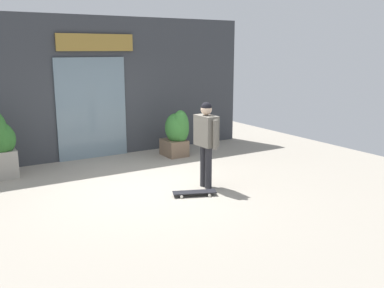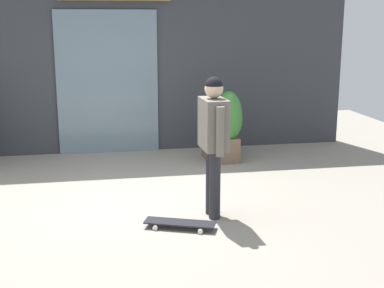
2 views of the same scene
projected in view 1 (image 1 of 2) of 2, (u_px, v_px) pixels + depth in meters
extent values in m
plane|color=gray|center=(146.00, 186.00, 8.23)|extent=(12.00, 12.00, 0.00)
cube|color=#383A3F|center=(94.00, 88.00, 10.25)|extent=(8.19, 0.25, 3.37)
cube|color=slate|center=(92.00, 109.00, 10.17)|extent=(1.69, 0.06, 2.41)
cube|color=olive|center=(96.00, 42.00, 9.90)|extent=(1.84, 0.05, 0.39)
cylinder|color=#28282D|center=(208.00, 168.00, 8.03)|extent=(0.13, 0.13, 0.81)
cylinder|color=#28282D|center=(204.00, 166.00, 8.16)|extent=(0.13, 0.13, 0.81)
cube|color=#6B665B|center=(206.00, 131.00, 7.95)|extent=(0.28, 0.48, 0.58)
cylinder|color=#6B665B|center=(215.00, 135.00, 7.72)|extent=(0.09, 0.09, 0.55)
cylinder|color=#6B665B|center=(198.00, 130.00, 8.18)|extent=(0.09, 0.09, 0.55)
sphere|color=beige|center=(206.00, 109.00, 7.86)|extent=(0.21, 0.21, 0.21)
sphere|color=black|center=(206.00, 107.00, 7.85)|extent=(0.20, 0.20, 0.20)
cube|color=black|center=(195.00, 192.00, 7.69)|extent=(0.81, 0.48, 0.02)
cylinder|color=silver|center=(182.00, 197.00, 7.55)|extent=(0.06, 0.05, 0.05)
cylinder|color=silver|center=(180.00, 193.00, 7.77)|extent=(0.06, 0.05, 0.05)
cylinder|color=silver|center=(209.00, 195.00, 7.63)|extent=(0.06, 0.05, 0.05)
cylinder|color=silver|center=(207.00, 191.00, 7.85)|extent=(0.06, 0.05, 0.05)
cube|color=gray|center=(2.00, 164.00, 8.75)|extent=(0.56, 0.54, 0.58)
ellipsoid|color=#2D6628|center=(1.00, 138.00, 8.54)|extent=(0.50, 0.48, 0.64)
ellipsoid|color=#2D6628|center=(5.00, 139.00, 8.59)|extent=(0.41, 0.41, 0.56)
cube|color=brown|center=(174.00, 148.00, 10.57)|extent=(0.50, 0.64, 0.40)
ellipsoid|color=#387A33|center=(175.00, 128.00, 10.42)|extent=(0.49, 0.57, 0.72)
ellipsoid|color=#387A33|center=(180.00, 128.00, 10.40)|extent=(0.42, 0.42, 0.72)
ellipsoid|color=#387A33|center=(180.00, 127.00, 10.36)|extent=(0.43, 0.38, 0.81)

